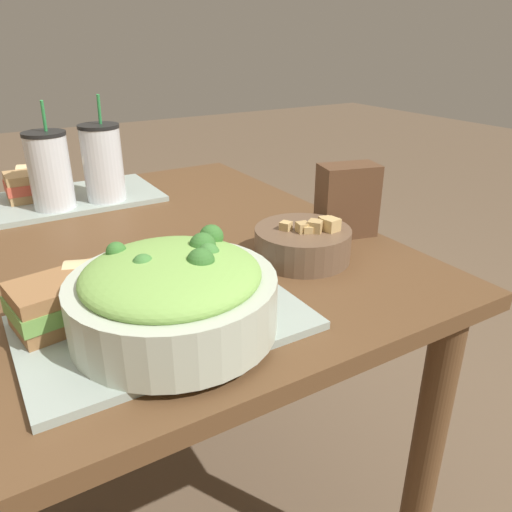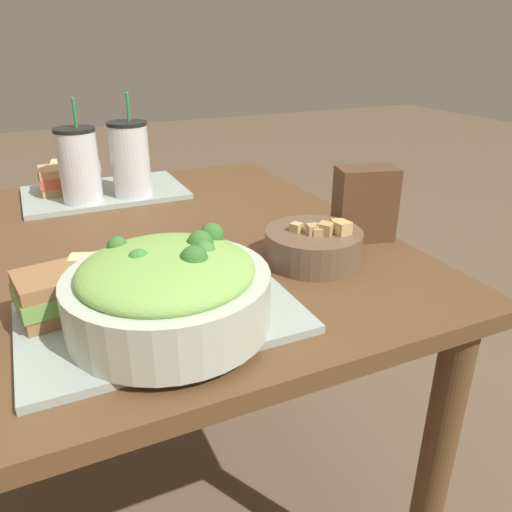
{
  "view_description": "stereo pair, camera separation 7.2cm",
  "coord_description": "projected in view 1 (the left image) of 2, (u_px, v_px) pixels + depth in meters",
  "views": [
    {
      "loc": [
        -0.16,
        -0.89,
        1.13
      ],
      "look_at": [
        0.18,
        -0.33,
        0.83
      ],
      "focal_mm": 35.0,
      "sensor_mm": 36.0,
      "label": 1
    },
    {
      "loc": [
        -0.09,
        -0.92,
        1.13
      ],
      "look_at": [
        0.18,
        -0.33,
        0.83
      ],
      "focal_mm": 35.0,
      "sensor_mm": 36.0,
      "label": 2
    }
  ],
  "objects": [
    {
      "name": "dining_table",
      "position": [
        87.0,
        304.0,
        0.96
      ],
      "size": [
        1.11,
        1.01,
        0.75
      ],
      "color": "brown",
      "rests_on": "ground_plane"
    },
    {
      "name": "tray_near",
      "position": [
        165.0,
        323.0,
        0.7
      ],
      "size": [
        0.39,
        0.25,
        0.01
      ],
      "color": "#99A89E",
      "rests_on": "dining_table"
    },
    {
      "name": "tray_far",
      "position": [
        76.0,
        198.0,
        1.22
      ],
      "size": [
        0.39,
        0.25,
        0.01
      ],
      "color": "#99A89E",
      "rests_on": "dining_table"
    },
    {
      "name": "salad_bowl",
      "position": [
        173.0,
        293.0,
        0.65
      ],
      "size": [
        0.27,
        0.27,
        0.12
      ],
      "color": "beige",
      "rests_on": "tray_near"
    },
    {
      "name": "soup_bowl",
      "position": [
        303.0,
        242.0,
        0.9
      ],
      "size": [
        0.17,
        0.17,
        0.08
      ],
      "color": "brown",
      "rests_on": "dining_table"
    },
    {
      "name": "sandwich_near",
      "position": [
        63.0,
        301.0,
        0.68
      ],
      "size": [
        0.14,
        0.11,
        0.06
      ],
      "rotation": [
        0.0,
        0.0,
        0.16
      ],
      "color": "olive",
      "rests_on": "tray_near"
    },
    {
      "name": "baguette_near",
      "position": [
        117.0,
        280.0,
        0.73
      ],
      "size": [
        0.14,
        0.11,
        0.07
      ],
      "rotation": [
        0.0,
        0.0,
        1.19
      ],
      "color": "#DBBC84",
      "rests_on": "tray_near"
    },
    {
      "name": "sandwich_far",
      "position": [
        33.0,
        185.0,
        1.19
      ],
      "size": [
        0.12,
        0.09,
        0.06
      ],
      "rotation": [
        0.0,
        0.0,
        -0.01
      ],
      "color": "tan",
      "rests_on": "tray_far"
    },
    {
      "name": "baguette_far",
      "position": [
        44.0,
        177.0,
        1.25
      ],
      "size": [
        0.13,
        0.1,
        0.07
      ],
      "rotation": [
        0.0,
        0.0,
        1.27
      ],
      "color": "#DBBC84",
      "rests_on": "tray_far"
    },
    {
      "name": "drink_cup_dark",
      "position": [
        50.0,
        173.0,
        1.11
      ],
      "size": [
        0.09,
        0.09,
        0.24
      ],
      "color": "silver",
      "rests_on": "tray_far"
    },
    {
      "name": "drink_cup_red",
      "position": [
        103.0,
        165.0,
        1.16
      ],
      "size": [
        0.09,
        0.09,
        0.24
      ],
      "color": "silver",
      "rests_on": "tray_far"
    },
    {
      "name": "chip_bag",
      "position": [
        347.0,
        200.0,
        0.99
      ],
      "size": [
        0.13,
        0.09,
        0.14
      ],
      "rotation": [
        0.0,
        0.0,
        -0.26
      ],
      "color": "brown",
      "rests_on": "dining_table"
    }
  ]
}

